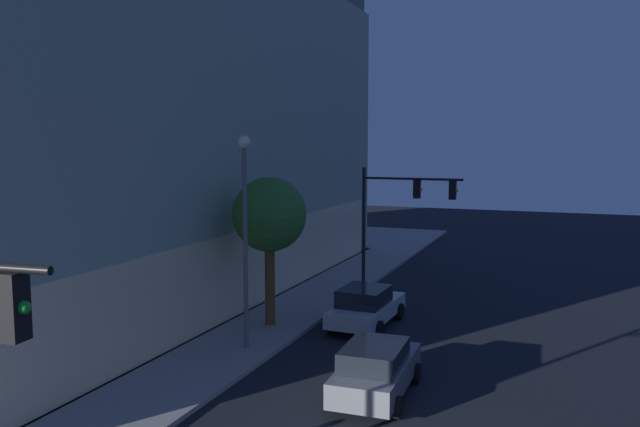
# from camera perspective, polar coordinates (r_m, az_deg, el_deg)

# --- Properties ---
(modern_building) EXTENTS (33.09, 21.56, 19.03)m
(modern_building) POSITION_cam_1_polar(r_m,az_deg,el_deg) (33.98, -22.01, 9.50)
(modern_building) COLOR #4C4C51
(modern_building) RESTS_ON ground
(traffic_light_far_corner) EXTENTS (0.37, 5.06, 5.94)m
(traffic_light_far_corner) POSITION_cam_1_polar(r_m,az_deg,el_deg) (31.42, 7.31, 0.90)
(traffic_light_far_corner) COLOR black
(traffic_light_far_corner) RESTS_ON sidewalk_corner
(street_lamp_sidewalk) EXTENTS (0.44, 0.44, 7.38)m
(street_lamp_sidewalk) POSITION_cam_1_polar(r_m,az_deg,el_deg) (21.79, -6.80, -0.11)
(street_lamp_sidewalk) COLOR slate
(street_lamp_sidewalk) RESTS_ON sidewalk_corner
(sidewalk_tree) EXTENTS (2.92, 2.92, 5.83)m
(sidewalk_tree) POSITION_cam_1_polar(r_m,az_deg,el_deg) (24.61, -4.60, -0.21)
(sidewalk_tree) COLOR brown
(sidewalk_tree) RESTS_ON sidewalk_corner
(car_grey) EXTENTS (4.36, 2.12, 1.60)m
(car_grey) POSITION_cam_1_polar(r_m,az_deg,el_deg) (18.69, 5.08, -13.82)
(car_grey) COLOR slate
(car_grey) RESTS_ON ground
(car_silver) EXTENTS (4.61, 2.25, 1.62)m
(car_silver) POSITION_cam_1_polar(r_m,az_deg,el_deg) (25.46, 4.18, -8.35)
(car_silver) COLOR #B7BABF
(car_silver) RESTS_ON ground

